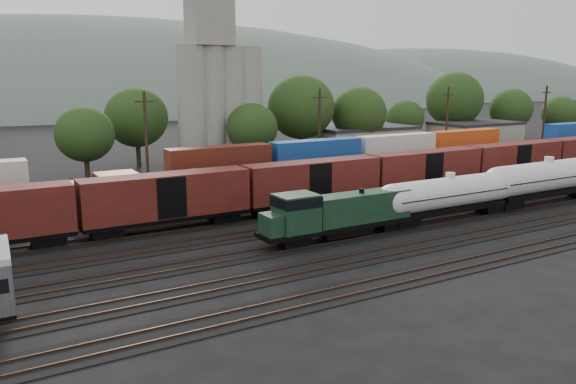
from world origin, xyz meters
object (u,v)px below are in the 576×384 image
grain_silo (219,92)px  orange_locomotive (164,191)px  green_locomotive (335,213)px  tank_car_a (449,194)px

grain_silo → orange_locomotive: bearing=-123.4°
green_locomotive → orange_locomotive: orange_locomotive is taller
green_locomotive → tank_car_a: 13.17m
tank_car_a → grain_silo: 42.32m
grain_silo → tank_car_a: bearing=-81.7°
green_locomotive → tank_car_a: (13.17, 0.00, 0.26)m
orange_locomotive → grain_silo: 32.32m
orange_locomotive → green_locomotive: bearing=-56.5°
tank_car_a → orange_locomotive: bearing=147.0°
green_locomotive → orange_locomotive: size_ratio=0.86×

